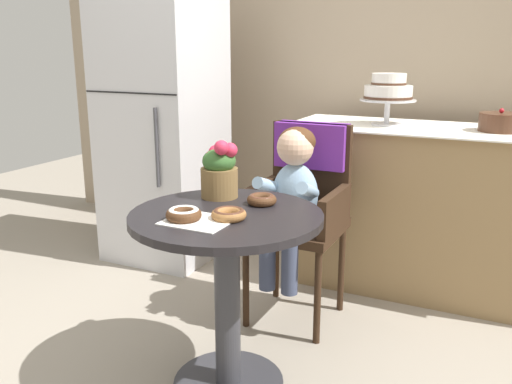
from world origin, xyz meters
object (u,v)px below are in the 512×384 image
Objects in this scene: donut_front at (229,214)px; round_layer_cake at (500,122)px; donut_side at (262,199)px; cafe_table at (227,266)px; refrigerator at (163,124)px; donut_mid at (184,214)px; flower_vase at (220,170)px; seated_child at (292,189)px; wicker_chair at (304,189)px; tiered_cake_stand at (388,91)px.

round_layer_cake is at bearing 59.52° from donut_front.
cafe_table is at bearing -113.40° from donut_side.
cafe_table is at bearing -46.33° from refrigerator.
flower_vase is at bearing 96.64° from donut_mid.
round_layer_cake is at bearing 55.72° from donut_side.
seated_child is 0.73m from donut_mid.
cafe_table is 0.75m from wicker_chair.
donut_front is 0.99× the size of donut_mid.
seated_child is 1.13m from round_layer_cake.
donut_front is 1.60m from round_layer_cake.
tiered_cake_stand reaches higher than cafe_table.
wicker_chair is 3.18× the size of tiered_cake_stand.
flower_vase is at bearing -110.36° from tiered_cake_stand.
refrigerator is (-1.12, 0.94, 0.11)m from donut_side.
round_layer_cake reaches higher than flower_vase.
donut_front is 0.22m from donut_side.
cafe_table is 0.99× the size of seated_child.
cafe_table is 1.62m from round_layer_cake.
donut_side is 1.47m from refrigerator.
cafe_table is 5.71× the size of donut_front.
round_layer_cake is 0.12× the size of refrigerator.
donut_front is 0.52× the size of flower_vase.
flower_vase reaches higher than donut_side.
cafe_table is 0.60m from seated_child.
donut_front is at bearing -53.91° from cafe_table.
flower_vase is at bearing -109.80° from wicker_chair.
wicker_chair is at bearing -145.06° from round_layer_cake.
donut_side is 0.07× the size of refrigerator.
flower_vase is (-0.20, 0.02, 0.09)m from donut_side.
donut_front is at bearing -54.61° from flower_vase.
refrigerator is at bearing 135.14° from flower_vase.
tiered_cake_stand is at bearing 61.96° from wicker_chair.
donut_front is 0.16m from donut_mid.
tiered_cake_stand is (0.22, 1.14, 0.34)m from donut_side.
round_layer_cake is (0.94, 1.45, 0.20)m from donut_mid.
refrigerator is (-1.33, -0.20, -0.23)m from tiered_cake_stand.
tiered_cake_stand is (0.38, 1.44, 0.34)m from donut_mid.
cafe_table is at bearing -95.98° from wicker_chair.
wicker_chair is at bearing 87.75° from cafe_table.
refrigerator is (-0.96, 1.24, 0.11)m from donut_mid.
flower_vase is (-0.04, 0.33, 0.09)m from donut_mid.
refrigerator reaches higher than wicker_chair.
round_layer_cake is (0.78, 1.15, 0.21)m from donut_side.
donut_side is at bearing -89.66° from wicker_chair.
flower_vase is at bearing 125.14° from cafe_table.
donut_side is (0.04, -0.57, 0.10)m from wicker_chair.
flower_vase is 1.50m from round_layer_cake.
donut_side is 0.39× the size of tiered_cake_stand.
tiered_cake_stand reaches higher than flower_vase.
tiered_cake_stand is at bearing 75.37° from donut_mid.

